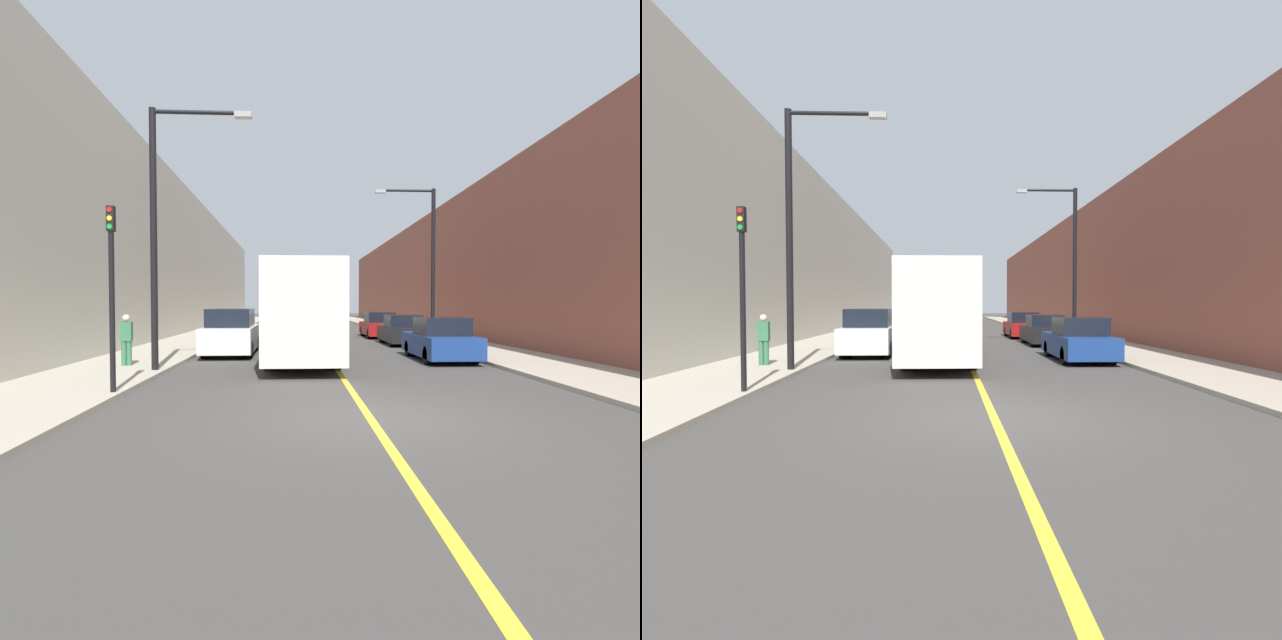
{
  "view_description": "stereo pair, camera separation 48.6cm",
  "coord_description": "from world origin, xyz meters",
  "views": [
    {
      "loc": [
        -1.38,
        -8.78,
        2.06
      ],
      "look_at": [
        0.04,
        17.43,
        1.2
      ],
      "focal_mm": 28.0,
      "sensor_mm": 36.0,
      "label": 1
    },
    {
      "loc": [
        -0.9,
        -8.8,
        2.06
      ],
      "look_at": [
        0.04,
        17.43,
        1.2
      ],
      "focal_mm": 28.0,
      "sensor_mm": 36.0,
      "label": 2
    }
  ],
  "objects": [
    {
      "name": "sidewalk_left",
      "position": [
        -6.84,
        30.0,
        0.06
      ],
      "size": [
        3.4,
        72.0,
        0.12
      ],
      "primitive_type": "cube",
      "color": "#A89E8C",
      "rests_on": "ground"
    },
    {
      "name": "car_right_far",
      "position": [
        3.88,
        21.53,
        0.7
      ],
      "size": [
        1.82,
        4.59,
        1.54
      ],
      "color": "maroon",
      "rests_on": "ground"
    },
    {
      "name": "car_right_near",
      "position": [
        3.99,
        9.14,
        0.7
      ],
      "size": [
        1.84,
        4.44,
        1.57
      ],
      "color": "navy",
      "rests_on": "ground"
    },
    {
      "name": "traffic_light",
      "position": [
        -5.34,
        2.36,
        2.34
      ],
      "size": [
        0.16,
        0.18,
        4.07
      ],
      "color": "black",
      "rests_on": "sidewalk_left"
    },
    {
      "name": "ground_plane",
      "position": [
        0.0,
        0.0,
        0.0
      ],
      "size": [
        200.0,
        200.0,
        0.0
      ],
      "primitive_type": "plane",
      "color": "#3F3D3A"
    },
    {
      "name": "street_lamp_right",
      "position": [
        5.16,
        15.21,
        4.45
      ],
      "size": [
        2.96,
        0.24,
        7.51
      ],
      "color": "black",
      "rests_on": "sidewalk_right"
    },
    {
      "name": "sidewalk_right",
      "position": [
        6.84,
        30.0,
        0.06
      ],
      "size": [
        3.4,
        72.0,
        0.12
      ],
      "primitive_type": "cube",
      "color": "#A89E8C",
      "rests_on": "ground"
    },
    {
      "name": "road_center_line",
      "position": [
        0.0,
        30.0,
        0.0
      ],
      "size": [
        0.16,
        72.0,
        0.01
      ],
      "primitive_type": "cube",
      "color": "gold",
      "rests_on": "ground"
    },
    {
      "name": "bus",
      "position": [
        -1.08,
        10.45,
        1.8
      ],
      "size": [
        2.4,
        11.99,
        3.34
      ],
      "color": "silver",
      "rests_on": "ground"
    },
    {
      "name": "building_row_left",
      "position": [
        -10.54,
        30.0,
        4.99
      ],
      "size": [
        4.0,
        72.0,
        9.98
      ],
      "primitive_type": "cube",
      "color": "#B7B2A3",
      "rests_on": "ground"
    },
    {
      "name": "street_lamp_left",
      "position": [
        -5.16,
        6.07,
        4.5
      ],
      "size": [
        2.96,
        0.24,
        7.6
      ],
      "color": "black",
      "rests_on": "sidewalk_left"
    },
    {
      "name": "building_row_right",
      "position": [
        10.54,
        30.0,
        4.33
      ],
      "size": [
        4.0,
        72.0,
        8.65
      ],
      "primitive_type": "cube",
      "color": "brown",
      "rests_on": "ground"
    },
    {
      "name": "pedestrian",
      "position": [
        -6.61,
        7.14,
        0.95
      ],
      "size": [
        0.35,
        0.22,
        1.6
      ],
      "color": "#336B47",
      "rests_on": "sidewalk_left"
    },
    {
      "name": "car_right_mid",
      "position": [
        4.12,
        16.08,
        0.68
      ],
      "size": [
        1.81,
        4.21,
        1.51
      ],
      "color": "black",
      "rests_on": "ground"
    },
    {
      "name": "parked_suv_left",
      "position": [
        -3.86,
        11.52,
        0.86
      ],
      "size": [
        1.92,
        4.88,
        1.86
      ],
      "color": "silver",
      "rests_on": "ground"
    }
  ]
}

